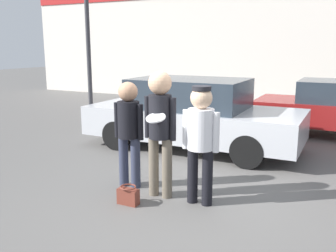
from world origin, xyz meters
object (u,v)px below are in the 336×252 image
object	(u,v)px
parked_car_near	(192,114)
handbag	(128,196)
person_left	(129,126)
person_middle_with_frisbee	(160,122)
person_right	(201,134)

from	to	relation	value
parked_car_near	handbag	distance (m)	3.25
person_left	parked_car_near	xyz separation A→B (m)	(-0.01, 2.56, -0.23)
person_middle_with_frisbee	handbag	world-z (taller)	person_middle_with_frisbee
person_right	handbag	world-z (taller)	person_right
person_left	person_right	bearing A→B (deg)	-6.17
person_middle_with_frisbee	parked_car_near	xyz separation A→B (m)	(-0.63, 2.71, -0.37)
person_left	handbag	size ratio (longest dim) A/B	5.53
handbag	person_right	bearing A→B (deg)	28.05
person_left	person_right	world-z (taller)	person_right
person_left	parked_car_near	bearing A→B (deg)	90.20
person_left	person_middle_with_frisbee	distance (m)	0.65
person_right	parked_car_near	world-z (taller)	person_right
person_middle_with_frisbee	parked_car_near	size ratio (longest dim) A/B	0.40
person_middle_with_frisbee	person_right	size ratio (longest dim) A/B	1.11
person_right	parked_car_near	xyz separation A→B (m)	(-1.25, 2.70, -0.26)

